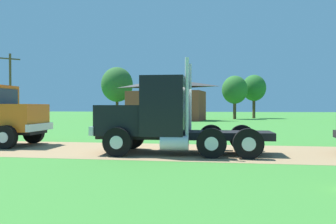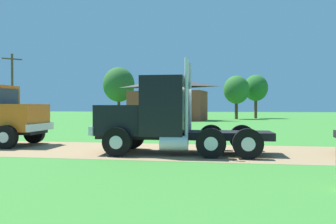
# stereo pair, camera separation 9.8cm
# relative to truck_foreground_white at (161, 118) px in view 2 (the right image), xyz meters

# --- Properties ---
(ground_plane) EXTENTS (200.00, 200.00, 0.00)m
(ground_plane) POSITION_rel_truck_foreground_white_xyz_m (0.02, 0.63, -1.34)
(ground_plane) COLOR #3C8332
(dirt_track) EXTENTS (120.00, 5.13, 0.01)m
(dirt_track) POSITION_rel_truck_foreground_white_xyz_m (0.02, 0.63, -1.33)
(dirt_track) COLOR #9E7E56
(dirt_track) RESTS_ON ground_plane
(truck_foreground_white) EXTENTS (6.75, 2.79, 3.54)m
(truck_foreground_white) POSITION_rel_truck_foreground_white_xyz_m (0.00, 0.00, 0.00)
(truck_foreground_white) COLOR black
(truck_foreground_white) RESTS_ON ground_plane
(shed_building) EXTENTS (10.55, 6.63, 5.43)m
(shed_building) POSITION_rel_truck_foreground_white_xyz_m (-4.89, 30.89, 1.28)
(shed_building) COLOR #963E2E
(shed_building) RESTS_ON ground_plane
(utility_pole_near) EXTENTS (1.66, 1.65, 7.92)m
(utility_pole_near) POSITION_rel_truck_foreground_white_xyz_m (-22.02, 23.29, 2.87)
(utility_pole_near) COLOR brown
(utility_pole_near) RESTS_ON ground_plane
(tree_left) EXTENTS (4.88, 4.88, 7.87)m
(tree_left) POSITION_rel_truck_foreground_white_xyz_m (-13.80, 37.97, 3.83)
(tree_left) COLOR #513823
(tree_left) RESTS_ON ground_plane
(tree_mid) EXTENTS (3.61, 3.61, 6.15)m
(tree_mid) POSITION_rel_truck_foreground_white_xyz_m (4.02, 36.29, 2.80)
(tree_mid) COLOR #513823
(tree_mid) RESTS_ON ground_plane
(tree_right) EXTENTS (3.59, 3.59, 6.57)m
(tree_right) POSITION_rel_truck_foreground_white_xyz_m (7.01, 40.04, 3.22)
(tree_right) COLOR #513823
(tree_right) RESTS_ON ground_plane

